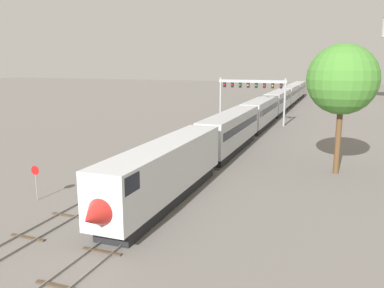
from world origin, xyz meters
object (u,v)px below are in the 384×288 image
object	(u,v)px
signal_gantry	(252,90)
trackside_tree_left	(342,80)
passenger_train	(271,106)
stop_sign	(36,178)

from	to	relation	value
signal_gantry	trackside_tree_left	bearing A→B (deg)	-62.64
passenger_train	stop_sign	bearing A→B (deg)	-100.66
signal_gantry	trackside_tree_left	size ratio (longest dim) A/B	0.95
passenger_train	trackside_tree_left	size ratio (longest dim) A/B	9.30
signal_gantry	stop_sign	world-z (taller)	signal_gantry
passenger_train	signal_gantry	bearing A→B (deg)	-106.93
passenger_train	trackside_tree_left	xyz separation A→B (m)	(12.63, -36.14, 6.73)
trackside_tree_left	signal_gantry	bearing A→B (deg)	117.36
passenger_train	trackside_tree_left	distance (m)	38.87
passenger_train	stop_sign	size ratio (longest dim) A/B	41.33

